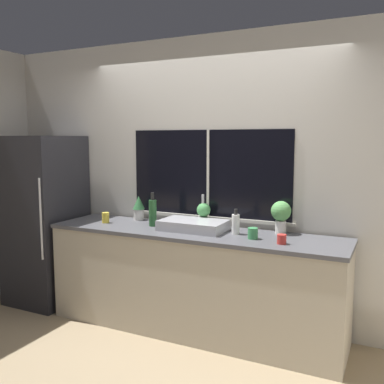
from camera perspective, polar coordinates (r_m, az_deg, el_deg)
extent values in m
plane|color=#937F60|center=(3.87, -2.11, -19.60)|extent=(14.00, 14.00, 0.00)
cube|color=#BCB7AD|center=(4.11, 2.38, 1.65)|extent=(8.00, 0.06, 2.70)
cube|color=black|center=(4.07, 2.18, 2.51)|extent=(1.62, 0.01, 0.82)
cube|color=beige|center=(4.06, 2.15, 2.50)|extent=(0.02, 0.01, 0.82)
cube|color=beige|center=(4.12, 2.12, -3.41)|extent=(1.68, 0.04, 0.03)
cube|color=#BCB7AD|center=(6.06, -15.29, 3.15)|extent=(0.06, 7.00, 2.70)
cube|color=#B2A893|center=(3.96, 0.04, -12.00)|extent=(2.69, 0.63, 0.89)
cube|color=#4C4C51|center=(3.83, 0.04, -5.46)|extent=(2.72, 0.65, 0.03)
cube|color=#232328|center=(4.83, -18.99, -3.49)|extent=(0.66, 0.69, 1.77)
cylinder|color=silver|center=(4.36, -19.50, -3.45)|extent=(0.02, 0.02, 0.80)
cube|color=#ADADB2|center=(3.85, 0.18, -4.45)|extent=(0.59, 0.35, 0.09)
cylinder|color=#B7B7BC|center=(4.04, 1.45, -4.34)|extent=(0.04, 0.04, 0.03)
cylinder|color=#B7B7BC|center=(4.01, 1.45, -2.24)|extent=(0.02, 0.02, 0.27)
cylinder|color=silver|center=(4.38, -7.10, -2.98)|extent=(0.10, 0.10, 0.11)
cone|color=#2D6638|center=(4.36, -7.12, -1.41)|extent=(0.12, 0.12, 0.13)
cylinder|color=silver|center=(4.03, 1.60, -3.94)|extent=(0.10, 0.10, 0.09)
sphere|color=#478E4C|center=(4.02, 1.61, -2.41)|extent=(0.13, 0.13, 0.13)
cylinder|color=silver|center=(3.80, 11.73, -4.60)|extent=(0.09, 0.09, 0.11)
sphere|color=#569951|center=(3.77, 11.79, -2.49)|extent=(0.17, 0.17, 0.17)
cylinder|color=white|center=(3.71, 5.84, -4.31)|extent=(0.07, 0.07, 0.17)
cylinder|color=black|center=(3.69, 5.86, -2.64)|extent=(0.03, 0.03, 0.05)
cylinder|color=#235128|center=(4.03, -5.26, -2.82)|extent=(0.07, 0.07, 0.25)
cylinder|color=black|center=(4.01, -5.28, -0.59)|extent=(0.03, 0.03, 0.07)
cylinder|color=gold|center=(4.27, -11.45, -3.37)|extent=(0.07, 0.07, 0.10)
cylinder|color=#B72D28|center=(3.43, 11.87, -6.18)|extent=(0.07, 0.07, 0.08)
cylinder|color=#38844C|center=(3.56, 8.11, -5.48)|extent=(0.08, 0.08, 0.09)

